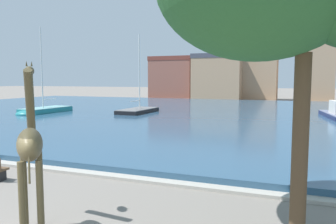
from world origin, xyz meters
name	(u,v)px	position (x,y,z in m)	size (l,w,h in m)	color
harbor_water	(234,115)	(0.00, 30.14, 0.18)	(84.52, 46.53, 0.36)	#2D5170
quay_edge_coping	(127,178)	(0.00, 6.62, 0.06)	(84.52, 0.50, 0.12)	#ADA89E
giraffe_statue	(30,147)	(-0.01, 1.75, 2.19)	(1.89, 2.07, 4.30)	#4C4228
sailboat_black	(140,112)	(-9.37, 27.27, 0.42)	(2.54, 6.37, 8.47)	black
sailboat_teal	(42,112)	(-18.61, 23.06, 0.47)	(2.64, 6.44, 9.16)	teal
townhouse_wide_warehouse	(173,78)	(-16.66, 57.54, 4.13)	(8.60, 5.88, 8.23)	#8E5142
townhouse_end_terrace	(218,77)	(-7.47, 56.02, 4.22)	(8.85, 5.84, 8.42)	tan
townhouse_narrow_midrow	(258,74)	(-0.69, 59.19, 4.86)	(6.97, 5.74, 9.69)	tan
townhouse_corner_house	(317,65)	(9.09, 58.32, 6.28)	(5.56, 5.98, 12.53)	tan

